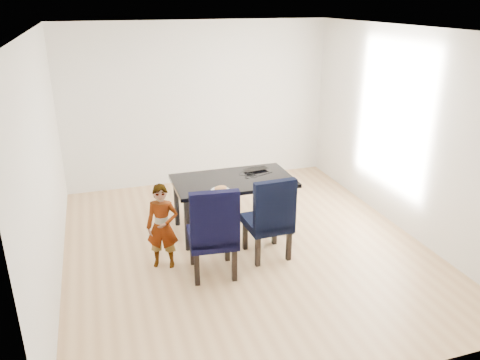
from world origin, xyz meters
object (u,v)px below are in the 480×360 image
object	(u,v)px
dining_table	(233,205)
plate	(220,191)
chair_right	(267,216)
child	(162,227)
chair_left	(212,229)
laptop	(254,169)

from	to	relation	value
dining_table	plate	size ratio (longest dim) A/B	6.52
chair_right	plate	bearing A→B (deg)	134.96
dining_table	child	size ratio (longest dim) A/B	1.54
chair_left	child	bearing A→B (deg)	153.89
dining_table	child	bearing A→B (deg)	-148.62
laptop	plate	bearing A→B (deg)	32.67
chair_left	plate	bearing A→B (deg)	72.13
chair_left	laptop	distance (m)	1.57
laptop	chair_right	bearing A→B (deg)	69.12
chair_right	child	xyz separation A→B (m)	(-1.26, 0.13, -0.02)
laptop	dining_table	bearing A→B (deg)	24.49
dining_table	plate	bearing A→B (deg)	-128.26
chair_right	plate	xyz separation A→B (m)	(-0.47, 0.43, 0.22)
chair_left	plate	xyz separation A→B (m)	(0.27, 0.63, 0.20)
dining_table	chair_left	xyz separation A→B (m)	(-0.55, -0.97, 0.19)
plate	laptop	size ratio (longest dim) A/B	0.71
plate	dining_table	bearing A→B (deg)	51.74
child	plate	world-z (taller)	child
chair_left	laptop	world-z (taller)	chair_left
chair_left	plate	world-z (taller)	chair_left
chair_right	plate	distance (m)	0.67
chair_right	child	distance (m)	1.27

